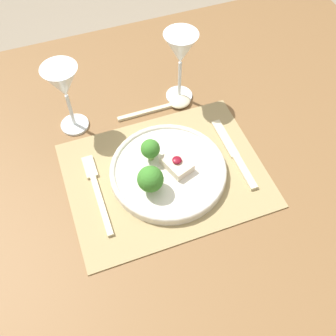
% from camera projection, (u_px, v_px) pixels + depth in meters
% --- Properties ---
extents(ground_plane, '(8.00, 8.00, 0.00)m').
position_uv_depth(ground_plane, '(167.00, 291.00, 1.47)').
color(ground_plane, gray).
extents(dining_table, '(1.39, 1.06, 0.78)m').
position_uv_depth(dining_table, '(166.00, 197.00, 0.90)').
color(dining_table, brown).
rests_on(dining_table, ground_plane).
extents(placemat, '(0.41, 0.32, 0.00)m').
position_uv_depth(placemat, '(165.00, 175.00, 0.83)').
color(placemat, '#9E895B').
rests_on(placemat, dining_table).
extents(dinner_plate, '(0.24, 0.24, 0.08)m').
position_uv_depth(dinner_plate, '(166.00, 170.00, 0.82)').
color(dinner_plate, silver).
rests_on(dinner_plate, placemat).
extents(fork, '(0.02, 0.20, 0.01)m').
position_uv_depth(fork, '(96.00, 188.00, 0.81)').
color(fork, beige).
rests_on(fork, placemat).
extents(knife, '(0.02, 0.20, 0.01)m').
position_uv_depth(knife, '(236.00, 158.00, 0.85)').
color(knife, beige).
rests_on(knife, placemat).
extents(spoon, '(0.18, 0.04, 0.02)m').
position_uv_depth(spoon, '(172.00, 104.00, 0.94)').
color(spoon, beige).
rests_on(spoon, dining_table).
extents(wine_glass_near, '(0.08, 0.08, 0.18)m').
position_uv_depth(wine_glass_near, '(181.00, 52.00, 0.85)').
color(wine_glass_near, white).
rests_on(wine_glass_near, dining_table).
extents(wine_glass_far, '(0.08, 0.08, 0.17)m').
position_uv_depth(wine_glass_far, '(63.00, 85.00, 0.81)').
color(wine_glass_far, white).
rests_on(wine_glass_far, dining_table).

